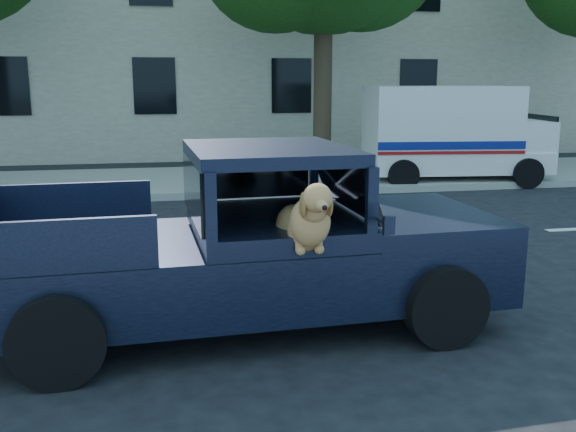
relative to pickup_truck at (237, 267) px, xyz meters
name	(u,v)px	position (x,y,z in m)	size (l,w,h in m)	color
ground	(31,353)	(-1.88, -0.32, -0.59)	(120.00, 120.00, 0.00)	black
far_sidewalk	(111,183)	(-1.88, 8.88, -0.52)	(60.00, 4.00, 0.15)	gray
lane_stripes	(223,246)	(0.12, 3.08, -0.59)	(21.60, 0.14, 0.01)	silver
building_main	(215,14)	(1.12, 16.18, 3.91)	(26.00, 6.00, 9.00)	beige
pickup_truck	(237,267)	(0.00, 0.00, 0.00)	(5.00, 2.59, 1.76)	black
mail_truck	(451,141)	(5.88, 7.98, 0.38)	(4.25, 2.44, 2.23)	silver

